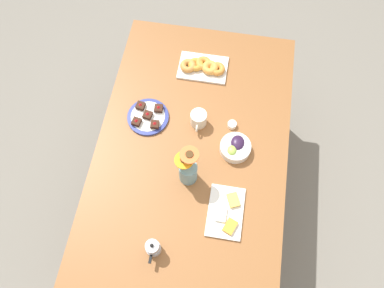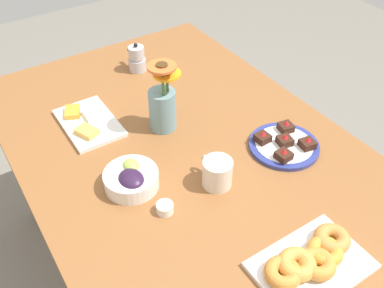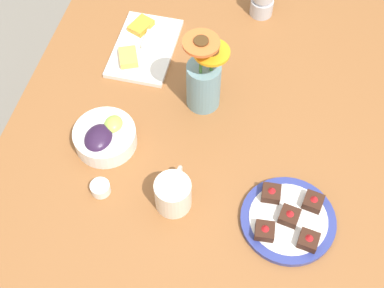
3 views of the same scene
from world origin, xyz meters
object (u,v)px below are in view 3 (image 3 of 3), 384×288
Objects in this scene: jam_cup_honey at (100,188)px; coffee_mug at (173,194)px; dining_table at (192,169)px; dessert_plate at (288,219)px; grape_bowl at (105,137)px; moka_pot at (262,0)px; flower_vase at (204,81)px; cheese_platter at (144,46)px.

coffee_mug is at bearing -86.76° from jam_cup_honey.
dining_table is 0.31m from dessert_plate.
coffee_mug is at bearing -120.55° from grape_bowl.
moka_pot reaches higher than dessert_plate.
jam_cup_honey is at bearing -166.69° from grape_bowl.
coffee_mug is 0.18m from jam_cup_honey.
flower_vase is (0.30, 0.27, 0.08)m from dessert_plate.
dessert_plate is at bearing -103.00° from grape_bowl.
dessert_plate is (-0.11, -0.49, -0.02)m from grape_bowl.
flower_vase reaches higher than grape_bowl.
moka_pot is at bearing -14.36° from flower_vase.
coffee_mug reaches higher than jam_cup_honey.
cheese_platter is at bearing 46.85° from dessert_plate.
moka_pot reaches higher than jam_cup_honey.
jam_cup_honey is (-0.16, 0.19, 0.10)m from dining_table.
grape_bowl is (-0.02, 0.22, 0.12)m from dining_table.
cheese_platter reaches higher than jam_cup_honey.
flower_vase is at bearing -125.68° from cheese_platter.
jam_cup_honey is at bearing 158.26° from moka_pot.
flower_vase reaches higher than coffee_mug.
jam_cup_honey is at bearing 150.49° from flower_vase.
moka_pot is at bearing -53.62° from cheese_platter.
dessert_plate reaches higher than cheese_platter.
moka_pot is (0.38, -0.10, -0.04)m from flower_vase.
cheese_platter is (0.32, 0.22, 0.10)m from dining_table.
dining_table is 0.25m from grape_bowl.
coffee_mug reaches higher than dessert_plate.
grape_bowl reaches higher than dessert_plate.
flower_vase is at bearing -48.85° from grape_bowl.
moka_pot is at bearing -28.83° from grape_bowl.
grape_bowl is (0.13, 0.21, -0.02)m from coffee_mug.
moka_pot is (0.68, 0.17, 0.04)m from dessert_plate.
dining_table is 7.10× the size of dessert_plate.
moka_pot reaches higher than dining_table.
grape_bowl is 0.34m from cheese_platter.
moka_pot reaches higher than coffee_mug.
cheese_platter is (0.34, -0.00, -0.02)m from grape_bowl.
jam_cup_honey is at bearing 93.24° from coffee_mug.
flower_vase reaches higher than dining_table.
dessert_plate is at bearing -117.19° from dining_table.
jam_cup_honey reaches higher than dining_table.
dessert_plate is at bearing -87.26° from coffee_mug.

